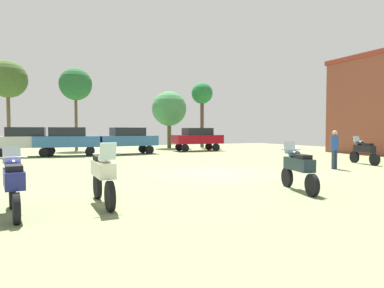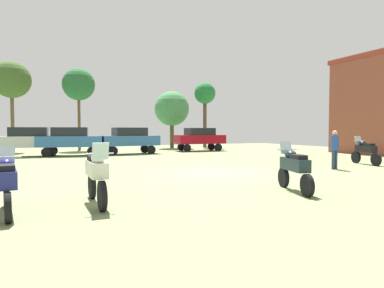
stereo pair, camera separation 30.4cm
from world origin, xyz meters
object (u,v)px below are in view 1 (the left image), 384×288
at_px(tree_3, 76,85).
at_px(tree_4, 202,95).
at_px(motorcycle_2, 103,174).
at_px(motorcycle_5, 364,150).
at_px(motorcycle_1, 298,167).
at_px(car_2, 197,138).
at_px(tree_5, 169,109).
at_px(person_1, 335,146).
at_px(car_3, 128,139).
at_px(tree_2, 8,80).
at_px(car_1, 26,140).
at_px(car_4, 68,139).
at_px(motorcycle_3, 14,182).

distance_m(tree_3, tree_4, 12.50).
bearing_deg(motorcycle_2, motorcycle_5, -165.96).
distance_m(motorcycle_1, motorcycle_2, 5.53).
relative_size(motorcycle_1, car_2, 0.48).
bearing_deg(tree_5, person_1, -89.61).
relative_size(motorcycle_1, car_3, 0.47).
distance_m(motorcycle_5, tree_2, 26.88).
height_order(motorcycle_1, motorcycle_5, motorcycle_5).
bearing_deg(tree_3, tree_4, -2.22).
height_order(car_1, car_3, same).
distance_m(car_4, person_1, 17.15).
bearing_deg(person_1, tree_2, -57.46).
bearing_deg(motorcycle_2, car_2, -123.29).
distance_m(motorcycle_3, car_1, 17.12).
relative_size(motorcycle_3, motorcycle_5, 0.99).
bearing_deg(car_3, motorcycle_2, 159.29).
bearing_deg(motorcycle_1, car_4, 122.44).
distance_m(motorcycle_5, tree_3, 23.50).
distance_m(motorcycle_3, person_1, 13.23).
height_order(motorcycle_5, tree_4, tree_4).
distance_m(motorcycle_2, car_3, 17.17).
distance_m(car_2, tree_2, 16.53).
xyz_separation_m(motorcycle_1, car_1, (-7.42, 17.64, 0.46)).
height_order(motorcycle_1, motorcycle_3, motorcycle_1).
height_order(motorcycle_3, car_1, car_1).
bearing_deg(car_1, tree_5, -59.65).
distance_m(motorcycle_1, tree_4, 25.35).
height_order(motorcycle_1, motorcycle_2, motorcycle_2).
height_order(motorcycle_5, tree_5, tree_5).
xyz_separation_m(motorcycle_3, tree_4, (16.32, 22.70, 4.78)).
height_order(motorcycle_1, tree_5, tree_5).
bearing_deg(person_1, car_2, -93.98).
bearing_deg(car_4, person_1, -133.41).
relative_size(car_2, car_3, 0.99).
height_order(motorcycle_2, tree_5, tree_5).
distance_m(person_1, tree_4, 20.54).
xyz_separation_m(person_1, tree_5, (-0.14, 20.14, 2.92)).
xyz_separation_m(car_2, car_3, (-6.50, -1.16, 0.00)).
xyz_separation_m(motorcycle_5, car_4, (-13.56, 12.80, 0.45)).
distance_m(motorcycle_1, car_1, 19.14).
bearing_deg(car_1, car_3, -88.81).
xyz_separation_m(car_2, car_4, (-10.74, -1.16, 0.00)).
height_order(car_2, tree_2, tree_2).
bearing_deg(person_1, car_4, -55.35).
bearing_deg(motorcycle_5, motorcycle_3, -153.26).
relative_size(motorcycle_1, motorcycle_5, 1.00).
bearing_deg(tree_2, car_1, -77.49).
height_order(motorcycle_3, car_2, car_2).
height_order(motorcycle_1, person_1, person_1).
distance_m(motorcycle_5, car_2, 14.24).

